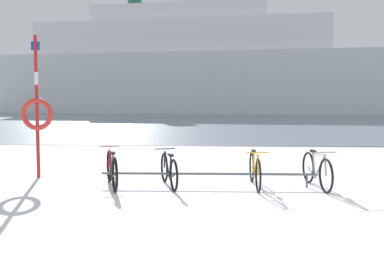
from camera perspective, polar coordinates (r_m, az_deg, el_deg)
ground at (r=60.27m, az=3.96°, el=2.08°), size 80.00×132.00×0.08m
bike_rack at (r=8.61m, az=2.42°, el=-6.60°), size 4.62×0.13×0.31m
bicycle_0 at (r=8.78m, az=-11.33°, el=-5.77°), size 0.72×1.69×0.83m
bicycle_1 at (r=8.64m, az=-3.32°, el=-6.02°), size 0.63×1.58×0.78m
bicycle_2 at (r=8.69m, az=8.93°, el=-5.90°), size 0.46×1.76×0.81m
bicycle_3 at (r=8.89m, az=17.31°, el=-5.78°), size 0.46×1.72×0.82m
rescue_post at (r=10.21m, az=-21.19°, el=2.28°), size 0.77×0.12×3.38m
ferry_ship at (r=62.38m, az=-0.76°, el=8.34°), size 58.82×18.32×19.97m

